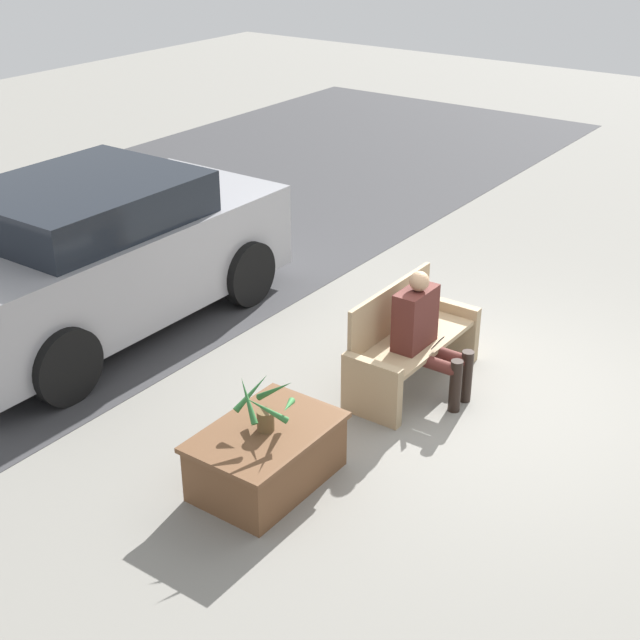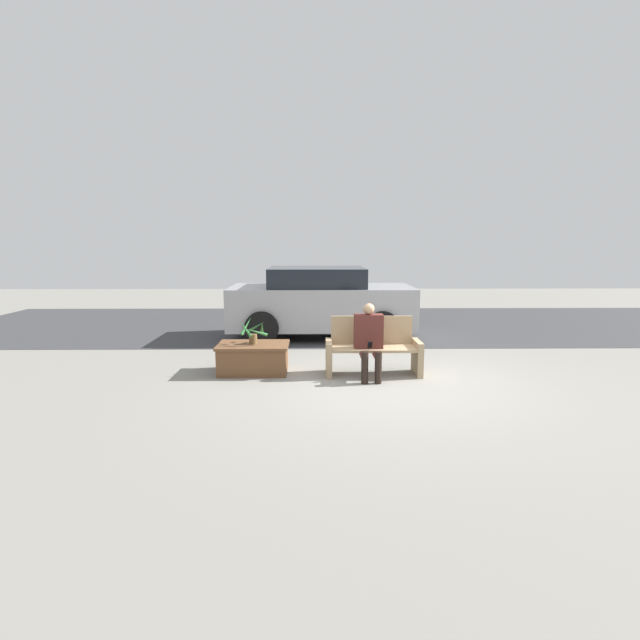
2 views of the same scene
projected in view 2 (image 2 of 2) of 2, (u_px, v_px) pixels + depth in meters
name	position (u px, v px, depth m)	size (l,w,h in m)	color
ground_plane	(387.00, 383.00, 7.40)	(30.00, 30.00, 0.00)	gray
road_surface	(356.00, 324.00, 12.71)	(20.00, 6.00, 0.01)	#38383A
bench	(373.00, 349.00, 7.88)	(1.49, 0.55, 0.90)	tan
person_seated	(369.00, 338.00, 7.65)	(0.44, 0.63, 1.14)	#51231E
planter_box	(253.00, 357.00, 7.97)	(1.12, 0.76, 0.47)	brown
potted_plant	(253.00, 332.00, 7.90)	(0.48, 0.46, 0.42)	brown
parked_car	(321.00, 302.00, 10.89)	(3.94, 1.98, 1.53)	#99999E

